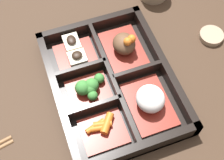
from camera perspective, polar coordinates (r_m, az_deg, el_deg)
The scene contains 9 objects.
ground_plane at distance 0.64m, azimuth 0.00°, elevation -1.13°, with size 3.00×3.00×0.00m, color #382619.
bento_base at distance 0.64m, azimuth 0.00°, elevation -0.91°, with size 0.31×0.24×0.01m.
bento_rim at distance 0.62m, azimuth -0.16°, elevation -0.30°, with size 0.31×0.24×0.04m.
bowl_stew at distance 0.66m, azimuth 2.26°, elevation 6.33°, with size 0.12×0.08×0.05m.
bowl_rice at distance 0.59m, azimuth 6.97°, elevation -3.69°, with size 0.12×0.08×0.05m.
bowl_tofu at distance 0.66m, azimuth -6.80°, elevation 5.08°, with size 0.08×0.08×0.03m.
bowl_greens at distance 0.61m, azimuth -4.17°, elevation -1.57°, with size 0.07×0.08×0.04m.
bowl_carrots at distance 0.58m, azimuth -1.64°, elevation -8.90°, with size 0.07×0.08×0.02m.
sauce_dish at distance 0.74m, azimuth 17.71°, elevation 7.73°, with size 0.05×0.05×0.01m.
Camera 1 is at (0.29, -0.11, 0.56)m, focal length 50.00 mm.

